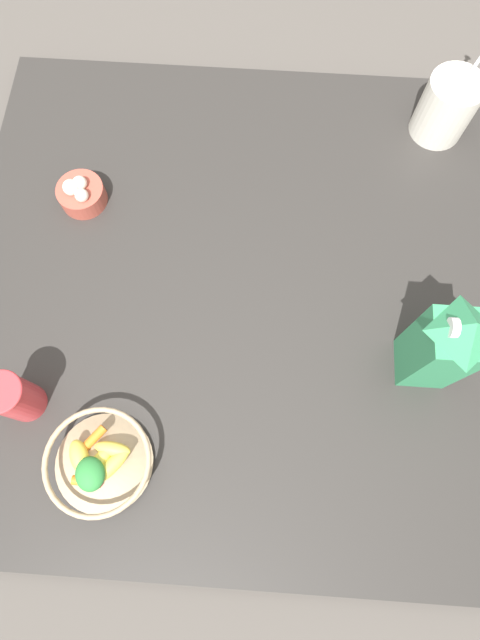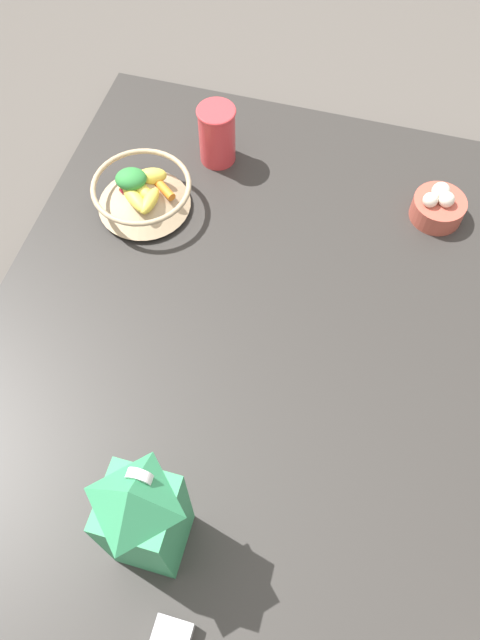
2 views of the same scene
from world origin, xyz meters
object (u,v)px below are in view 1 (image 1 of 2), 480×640
Objects in this scene: yogurt_tub at (448,105)px; garlic_bowl at (81,194)px; fruit_bowl at (99,462)px; drinking_cup at (14,397)px; spice_jar at (479,335)px; milk_carton at (443,347)px.

yogurt_tub reaches higher than garlic_bowl.
fruit_bowl is 1.52× the size of drinking_cup.
garlic_bowl is at bearing -72.74° from yogurt_tub.
fruit_bowl is at bearing -67.43° from spice_jar.
garlic_bowl reaches higher than spice_jar.
milk_carton is 0.94× the size of yogurt_tub.
milk_carton is 2.09× the size of drinking_cup.
drinking_cup is at bearing -49.65° from yogurt_tub.
milk_carton is at bearing -61.47° from spice_jar.
yogurt_tub is at bearing -173.69° from spice_jar.
spice_jar is (-0.29, 0.70, -0.03)m from fruit_bowl.
yogurt_tub reaches higher than spice_jar.
milk_carton is 5.16× the size of spice_jar.
fruit_bowl is 0.63m from milk_carton.
fruit_bowl is 0.69× the size of yogurt_tub.
drinking_cup is at bearing -77.53° from spice_jar.
milk_carton reaches higher than garlic_bowl.
spice_jar is at bearing 112.57° from fruit_bowl.
milk_carton reaches higher than drinking_cup.
fruit_bowl reaches higher than garlic_bowl.
spice_jar is 0.87m from garlic_bowl.
milk_carton is at bearing -6.52° from yogurt_tub.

